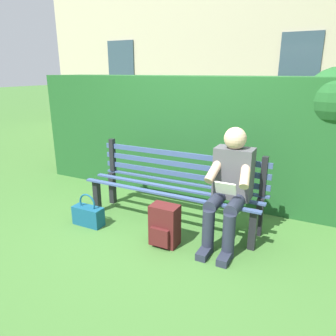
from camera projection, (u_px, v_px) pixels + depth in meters
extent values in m
plane|color=#3D6B2D|center=(172.00, 222.00, 3.65)|extent=(60.00, 60.00, 0.00)
cube|color=black|center=(253.00, 230.00, 3.04)|extent=(0.07, 0.07, 0.42)
cube|color=black|center=(97.00, 196.00, 3.87)|extent=(0.07, 0.07, 0.42)
cube|color=black|center=(259.00, 217.00, 3.31)|extent=(0.07, 0.07, 0.42)
cube|color=black|center=(112.00, 188.00, 4.13)|extent=(0.07, 0.07, 0.42)
cube|color=#384C7A|center=(180.00, 182.00, 3.70)|extent=(2.06, 0.06, 0.02)
cube|color=#384C7A|center=(172.00, 188.00, 3.52)|extent=(2.06, 0.06, 0.02)
cube|color=#384C7A|center=(163.00, 194.00, 3.35)|extent=(2.06, 0.06, 0.02)
cube|color=black|center=(264.00, 176.00, 3.22)|extent=(0.06, 0.06, 0.42)
cube|color=black|center=(113.00, 155.00, 4.04)|extent=(0.06, 0.06, 0.42)
cube|color=#384C7A|center=(180.00, 174.00, 3.66)|extent=(2.06, 0.02, 0.06)
cube|color=#384C7A|center=(180.00, 164.00, 3.63)|extent=(2.06, 0.02, 0.06)
cube|color=#384C7A|center=(180.00, 154.00, 3.59)|extent=(2.06, 0.02, 0.06)
cube|color=#4C4C51|center=(234.00, 173.00, 3.17)|extent=(0.38, 0.22, 0.52)
sphere|color=#D8AD8C|center=(235.00, 138.00, 3.04)|extent=(0.22, 0.22, 0.22)
cylinder|color=#232838|center=(236.00, 204.00, 3.02)|extent=(0.13, 0.42, 0.13)
cylinder|color=#232838|center=(216.00, 200.00, 3.10)|extent=(0.13, 0.42, 0.13)
cylinder|color=#232838|center=(229.00, 236.00, 2.91)|extent=(0.12, 0.12, 0.44)
cylinder|color=#232838|center=(208.00, 231.00, 2.99)|extent=(0.12, 0.12, 0.44)
cube|color=#232838|center=(225.00, 258.00, 2.89)|extent=(0.10, 0.24, 0.07)
cube|color=#232838|center=(205.00, 252.00, 2.98)|extent=(0.10, 0.24, 0.07)
cylinder|color=#D8AD8C|center=(245.00, 173.00, 2.97)|extent=(0.14, 0.32, 0.26)
cylinder|color=#D8AD8C|center=(215.00, 169.00, 3.10)|extent=(0.14, 0.32, 0.26)
cube|color=white|center=(226.00, 188.00, 2.97)|extent=(0.20, 0.07, 0.13)
cube|color=#1E5123|center=(207.00, 137.00, 4.35)|extent=(5.05, 0.79, 1.62)
sphere|color=#1E5123|center=(336.00, 100.00, 3.43)|extent=(0.71, 0.71, 0.71)
sphere|color=#1E5123|center=(133.00, 97.00, 4.82)|extent=(0.63, 0.63, 0.63)
cube|color=#BCAD93|center=(220.00, 7.00, 9.14)|extent=(9.93, 3.06, 6.90)
cube|color=#334756|center=(300.00, 59.00, 7.19)|extent=(0.90, 0.04, 1.20)
cube|color=#334756|center=(121.00, 62.00, 9.34)|extent=(0.90, 0.04, 1.20)
cube|color=#4C1919|center=(165.00, 225.00, 3.13)|extent=(0.28, 0.18, 0.42)
cube|color=#4C1919|center=(160.00, 237.00, 3.06)|extent=(0.20, 0.04, 0.19)
cylinder|color=#4C1919|center=(177.00, 220.00, 3.18)|extent=(0.04, 0.04, 0.25)
cylinder|color=#4C1919|center=(162.00, 217.00, 3.25)|extent=(0.04, 0.04, 0.25)
cube|color=navy|center=(88.00, 216.00, 3.56)|extent=(0.36, 0.15, 0.22)
torus|color=navy|center=(87.00, 203.00, 3.51)|extent=(0.22, 0.02, 0.22)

